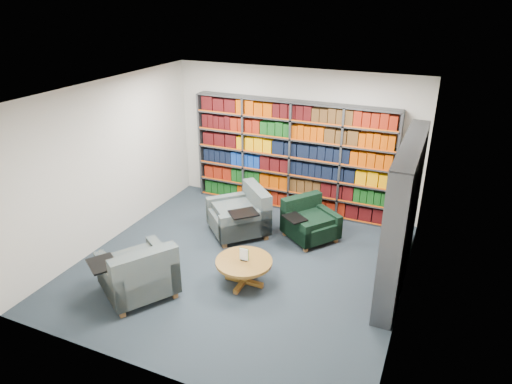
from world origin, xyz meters
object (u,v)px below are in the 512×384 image
at_px(chair_teal_left, 243,216).
at_px(coffee_table, 244,265).
at_px(chair_green_right, 308,222).
at_px(chair_teal_front, 140,276).

height_order(chair_teal_left, coffee_table, chair_teal_left).
bearing_deg(chair_teal_left, chair_green_right, 15.78).
distance_m(chair_teal_left, chair_green_right, 1.19).
distance_m(chair_teal_left, chair_teal_front, 2.39).
distance_m(chair_teal_front, coffee_table, 1.53).
bearing_deg(chair_teal_front, coffee_table, 35.43).
bearing_deg(coffee_table, chair_teal_front, -144.57).
distance_m(chair_teal_left, coffee_table, 1.60).
relative_size(chair_teal_left, coffee_table, 1.56).
bearing_deg(chair_teal_front, chair_green_right, 57.46).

